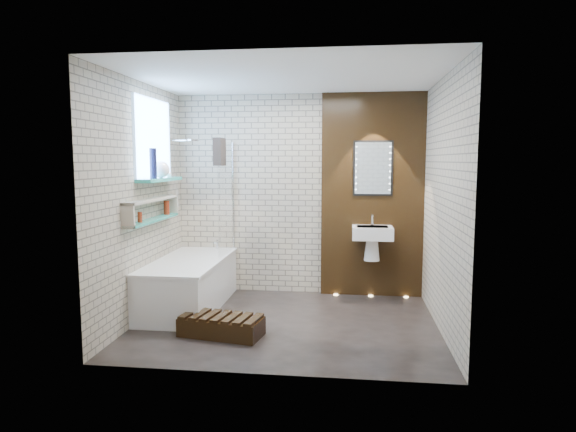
# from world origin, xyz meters

# --- Properties ---
(ground) EXTENTS (3.20, 3.20, 0.00)m
(ground) POSITION_xyz_m (0.00, 0.00, 0.00)
(ground) COLOR black
(ground) RESTS_ON ground
(room_shell) EXTENTS (3.24, 3.20, 2.60)m
(room_shell) POSITION_xyz_m (0.00, 0.00, 1.30)
(room_shell) COLOR #AEA28A
(room_shell) RESTS_ON ground
(walnut_panel) EXTENTS (1.30, 0.06, 2.60)m
(walnut_panel) POSITION_xyz_m (0.95, 1.27, 1.30)
(walnut_panel) COLOR black
(walnut_panel) RESTS_ON ground
(clerestory_window) EXTENTS (0.18, 1.00, 0.94)m
(clerestory_window) POSITION_xyz_m (-1.57, 0.35, 1.90)
(clerestory_window) COLOR #7FADE0
(clerestory_window) RESTS_ON room_shell
(display_niche) EXTENTS (0.14, 1.30, 0.26)m
(display_niche) POSITION_xyz_m (-1.53, 0.15, 1.20)
(display_niche) COLOR teal
(display_niche) RESTS_ON room_shell
(bathtub) EXTENTS (0.79, 1.74, 0.70)m
(bathtub) POSITION_xyz_m (-1.22, 0.45, 0.29)
(bathtub) COLOR white
(bathtub) RESTS_ON ground
(bath_screen) EXTENTS (0.01, 0.78, 1.40)m
(bath_screen) POSITION_xyz_m (-0.87, 0.89, 1.28)
(bath_screen) COLOR white
(bath_screen) RESTS_ON bathtub
(towel) EXTENTS (0.10, 0.25, 0.32)m
(towel) POSITION_xyz_m (-0.87, 0.60, 1.85)
(towel) COLOR #292421
(towel) RESTS_ON bath_screen
(shower_head) EXTENTS (0.18, 0.18, 0.02)m
(shower_head) POSITION_xyz_m (-1.30, 0.95, 2.00)
(shower_head) COLOR silver
(shower_head) RESTS_ON room_shell
(washbasin) EXTENTS (0.50, 0.36, 0.58)m
(washbasin) POSITION_xyz_m (0.95, 1.07, 0.79)
(washbasin) COLOR white
(washbasin) RESTS_ON walnut_panel
(led_mirror) EXTENTS (0.50, 0.02, 0.70)m
(led_mirror) POSITION_xyz_m (0.95, 1.23, 1.65)
(led_mirror) COLOR black
(led_mirror) RESTS_ON walnut_panel
(walnut_step) EXTENTS (0.87, 0.51, 0.18)m
(walnut_step) POSITION_xyz_m (-0.60, -0.45, 0.09)
(walnut_step) COLOR black
(walnut_step) RESTS_ON ground
(niche_bottles) EXTENTS (0.07, 0.83, 0.17)m
(niche_bottles) POSITION_xyz_m (-1.53, 0.39, 1.18)
(niche_bottles) COLOR maroon
(niche_bottles) RESTS_ON display_niche
(sill_vases) EXTENTS (0.19, 0.54, 0.33)m
(sill_vases) POSITION_xyz_m (-1.50, 0.32, 1.66)
(sill_vases) COLOR white
(sill_vases) RESTS_ON clerestory_window
(floor_uplights) EXTENTS (0.96, 0.06, 0.01)m
(floor_uplights) POSITION_xyz_m (0.95, 1.20, 0.01)
(floor_uplights) COLOR #FFD899
(floor_uplights) RESTS_ON ground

